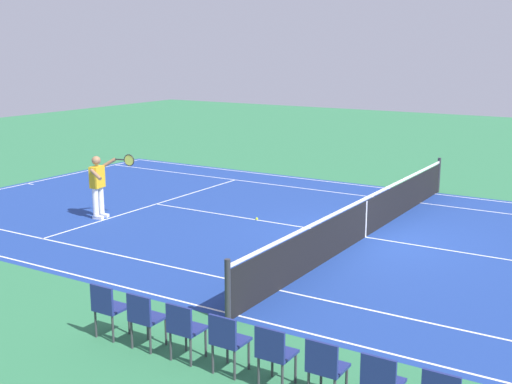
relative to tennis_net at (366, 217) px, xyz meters
name	(u,v)px	position (x,y,z in m)	size (l,w,h in m)	color
ground_plane	(365,237)	(0.00, 0.00, -0.49)	(60.00, 60.00, 0.00)	#2D7247
court_slab	(365,237)	(0.00, 0.00, -0.49)	(24.20, 11.40, 0.00)	navy
court_line_markings	(365,237)	(0.00, 0.00, -0.49)	(23.85, 11.05, 0.01)	white
tennis_net	(366,217)	(0.00, 0.00, 0.00)	(0.10, 11.70, 1.08)	#2D2D33
tennis_player_near	(99,183)	(6.64, 1.98, 0.44)	(1.02, 0.82, 1.70)	white
tennis_ball	(257,219)	(3.02, -0.01, -0.46)	(0.07, 0.07, 0.07)	#CCE01E
spectator_chair_1	(381,381)	(-3.20, 7.26, 0.03)	(0.44, 0.44, 0.88)	#38383D
spectator_chair_2	(325,366)	(-2.46, 7.26, 0.03)	(0.44, 0.44, 0.88)	#38383D
spectator_chair_3	(274,352)	(-1.72, 7.26, 0.03)	(0.44, 0.44, 0.88)	#38383D
spectator_chair_4	(227,339)	(-0.98, 7.26, 0.03)	(0.44, 0.44, 0.88)	#38383D
spectator_chair_5	(184,327)	(-0.24, 7.26, 0.03)	(0.44, 0.44, 0.88)	#38383D
spectator_chair_6	(145,316)	(0.50, 7.26, 0.03)	(0.44, 0.44, 0.88)	#38383D
spectator_chair_7	(108,306)	(1.24, 7.26, 0.03)	(0.44, 0.44, 0.88)	#38383D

